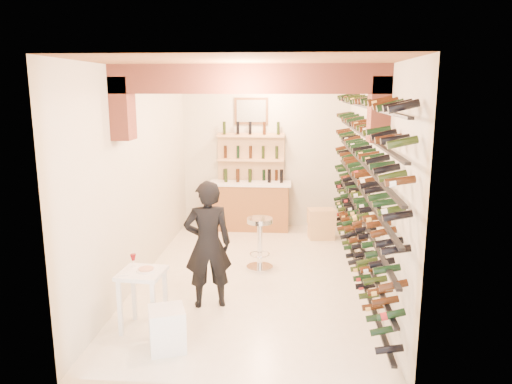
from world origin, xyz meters
TOP-DOWN VIEW (x-y plane):
  - ground at (0.00, 0.00)m, footprint 6.00×6.00m
  - room_shell at (0.00, -0.26)m, footprint 3.52×6.02m
  - wine_rack at (1.53, 0.00)m, footprint 0.32×5.70m
  - back_counter at (-0.30, 2.65)m, footprint 1.70×0.62m
  - back_shelving at (-0.30, 2.89)m, footprint 1.40×0.31m
  - tasting_table at (-1.23, -1.79)m, footprint 0.56×0.56m
  - white_stool at (-0.82, -2.25)m, footprint 0.50×0.50m
  - person at (-0.54, -1.08)m, footprint 0.72×0.57m
  - chrome_barstool at (0.06, 0.37)m, footprint 0.44×0.44m
  - crate_lower at (1.16, 2.08)m, footprint 0.53×0.40m
  - crate_upper at (1.16, 2.08)m, footprint 0.56×0.43m

SIDE VIEW (x-z plane):
  - ground at x=0.00m, z-range 0.00..0.00m
  - crate_lower at x=1.16m, z-range 0.00..0.29m
  - white_stool at x=-0.82m, z-range 0.00..0.49m
  - crate_upper at x=1.16m, z-range 0.29..0.59m
  - chrome_barstool at x=0.06m, z-range 0.07..0.92m
  - back_counter at x=-0.30m, z-range -0.11..1.18m
  - tasting_table at x=-1.23m, z-range 0.16..1.07m
  - person at x=-0.54m, z-range 0.00..1.74m
  - back_shelving at x=-0.30m, z-range -0.19..2.53m
  - wine_rack at x=1.53m, z-range 0.27..2.83m
  - room_shell at x=0.00m, z-range 0.65..3.86m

